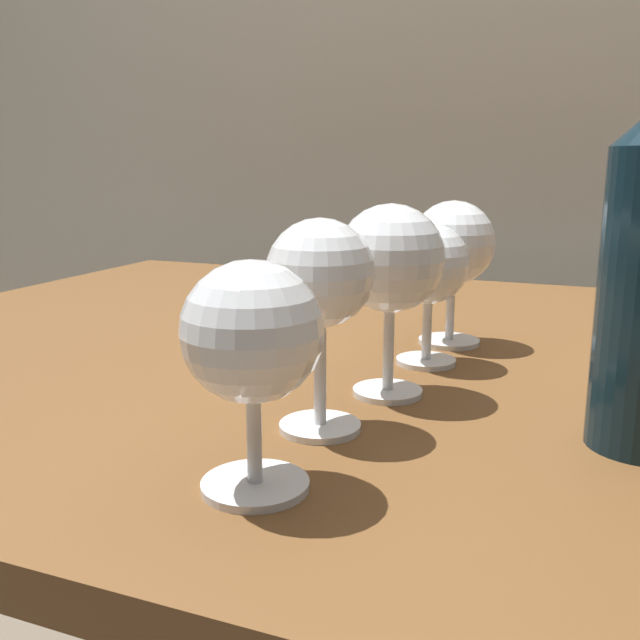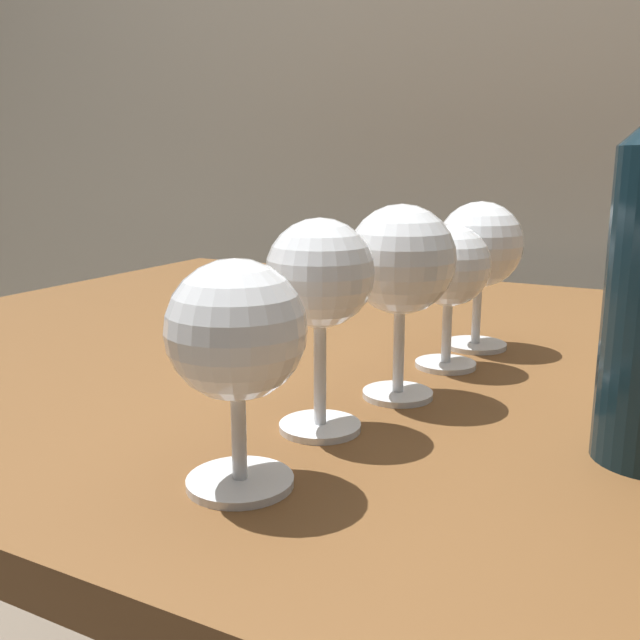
{
  "view_description": "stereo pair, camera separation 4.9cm",
  "coord_description": "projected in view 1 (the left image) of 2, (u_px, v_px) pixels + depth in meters",
  "views": [
    {
      "loc": [
        0.16,
        -0.68,
        0.96
      ],
      "look_at": [
        -0.02,
        -0.24,
        0.85
      ],
      "focal_mm": 39.71,
      "sensor_mm": 36.0,
      "label": 1
    },
    {
      "loc": [
        0.21,
        -0.66,
        0.96
      ],
      "look_at": [
        -0.02,
        -0.24,
        0.85
      ],
      "focal_mm": 39.71,
      "sensor_mm": 36.0,
      "label": 2
    }
  ],
  "objects": [
    {
      "name": "wine_glass_white",
      "position": [
        453.0,
        245.0,
        0.73
      ],
      "size": [
        0.09,
        0.09,
        0.15
      ],
      "color": "white",
      "rests_on": "dining_table"
    },
    {
      "name": "dining_table",
      "position": [
        418.0,
        438.0,
        0.74
      ],
      "size": [
        1.3,
        0.91,
        0.77
      ],
      "color": "brown",
      "rests_on": "ground_plane"
    },
    {
      "name": "wine_glass_rose",
      "position": [
        252.0,
        338.0,
        0.4
      ],
      "size": [
        0.08,
        0.08,
        0.14
      ],
      "color": "white",
      "rests_on": "dining_table"
    },
    {
      "name": "wine_glass_amber",
      "position": [
        429.0,
        267.0,
        0.65
      ],
      "size": [
        0.07,
        0.07,
        0.13
      ],
      "color": "white",
      "rests_on": "dining_table"
    },
    {
      "name": "wine_glass_chardonnay",
      "position": [
        320.0,
        279.0,
        0.49
      ],
      "size": [
        0.08,
        0.08,
        0.15
      ],
      "color": "white",
      "rests_on": "dining_table"
    },
    {
      "name": "wine_glass_pinot",
      "position": [
        390.0,
        263.0,
        0.56
      ],
      "size": [
        0.09,
        0.09,
        0.16
      ],
      "color": "white",
      "rests_on": "dining_table"
    }
  ]
}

